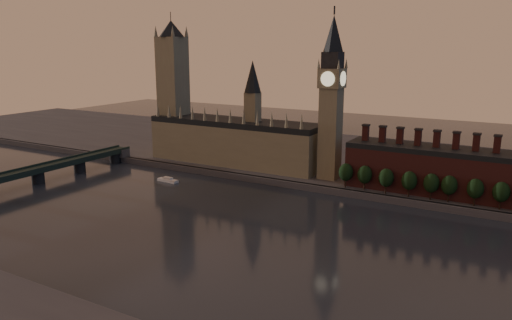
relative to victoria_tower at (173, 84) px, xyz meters
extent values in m
plane|color=black|center=(120.00, -115.00, -59.09)|extent=(900.00, 900.00, 0.00)
cube|color=#48474D|center=(120.00, -25.00, -57.09)|extent=(900.00, 4.00, 4.00)
cube|color=#48474D|center=(120.00, 65.00, -57.09)|extent=(900.00, 180.00, 4.00)
cube|color=#81795C|center=(55.00, 0.00, -41.09)|extent=(130.00, 30.00, 28.00)
cube|color=black|center=(55.00, 0.00, -25.09)|extent=(130.00, 30.00, 4.00)
cube|color=#81795C|center=(70.00, 0.00, -15.09)|extent=(9.00, 9.00, 24.00)
cone|color=black|center=(70.00, 0.00, 7.91)|extent=(12.00, 12.00, 22.00)
cone|color=#81795C|center=(-4.00, -14.00, -18.09)|extent=(2.60, 2.60, 10.00)
cone|color=#81795C|center=(6.73, -14.00, -18.09)|extent=(2.60, 2.60, 10.00)
cone|color=#81795C|center=(17.45, -14.00, -18.09)|extent=(2.60, 2.60, 10.00)
cone|color=#81795C|center=(28.18, -14.00, -18.09)|extent=(2.60, 2.60, 10.00)
cone|color=#81795C|center=(38.91, -14.00, -18.09)|extent=(2.60, 2.60, 10.00)
cone|color=#81795C|center=(49.64, -14.00, -18.09)|extent=(2.60, 2.60, 10.00)
cone|color=#81795C|center=(60.36, -14.00, -18.09)|extent=(2.60, 2.60, 10.00)
cone|color=#81795C|center=(71.09, -14.00, -18.09)|extent=(2.60, 2.60, 10.00)
cone|color=#81795C|center=(81.82, -14.00, -18.09)|extent=(2.60, 2.60, 10.00)
cone|color=#81795C|center=(92.55, -14.00, -18.09)|extent=(2.60, 2.60, 10.00)
cone|color=#81795C|center=(103.27, -14.00, -18.09)|extent=(2.60, 2.60, 10.00)
cone|color=#81795C|center=(114.00, -14.00, -18.09)|extent=(2.60, 2.60, 10.00)
cube|color=#81795C|center=(0.00, 0.00, -10.09)|extent=(18.00, 18.00, 90.00)
cone|color=black|center=(0.00, 0.00, 40.91)|extent=(24.00, 24.00, 12.00)
cylinder|color=#232326|center=(0.00, 0.00, 46.91)|extent=(0.50, 0.50, 12.00)
cone|color=#81795C|center=(-8.00, -8.00, 38.91)|extent=(3.00, 3.00, 8.00)
cone|color=#81795C|center=(8.00, -8.00, 38.91)|extent=(3.00, 3.00, 8.00)
cone|color=#81795C|center=(-8.00, 8.00, 38.91)|extent=(3.00, 3.00, 8.00)
cone|color=#81795C|center=(8.00, 8.00, 38.91)|extent=(3.00, 3.00, 8.00)
cube|color=#81795C|center=(130.00, -5.00, -26.09)|extent=(12.00, 12.00, 58.00)
cube|color=#81795C|center=(130.00, -5.00, 8.91)|extent=(14.00, 14.00, 12.00)
cube|color=#232326|center=(130.00, -5.00, 19.91)|extent=(11.00, 11.00, 10.00)
cone|color=black|center=(130.00, -5.00, 35.91)|extent=(13.00, 13.00, 22.00)
cylinder|color=#232326|center=(130.00, -5.00, 49.41)|extent=(1.00, 1.00, 5.00)
cylinder|color=beige|center=(130.00, -12.20, 8.91)|extent=(9.00, 0.50, 9.00)
cylinder|color=beige|center=(130.00, 2.20, 8.91)|extent=(9.00, 0.50, 9.00)
cylinder|color=beige|center=(122.80, -5.00, 8.91)|extent=(0.50, 9.00, 9.00)
cylinder|color=beige|center=(137.20, -5.00, 8.91)|extent=(0.50, 9.00, 9.00)
cone|color=#81795C|center=(123.50, -11.50, 17.91)|extent=(2.00, 2.00, 6.00)
cone|color=#81795C|center=(136.50, -11.50, 17.91)|extent=(2.00, 2.00, 6.00)
cone|color=#81795C|center=(123.50, 1.50, 17.91)|extent=(2.00, 2.00, 6.00)
cone|color=#81795C|center=(136.50, 1.50, 17.91)|extent=(2.00, 2.00, 6.00)
cube|color=maroon|center=(200.00, -5.00, -43.09)|extent=(110.00, 25.00, 24.00)
cube|color=black|center=(200.00, -5.00, -29.59)|extent=(110.00, 25.00, 3.00)
cube|color=maroon|center=(153.00, -5.00, -23.59)|extent=(3.50, 3.50, 9.00)
cube|color=#232326|center=(153.00, -5.00, -18.59)|extent=(4.20, 4.20, 1.00)
cube|color=maroon|center=(163.44, -5.00, -23.59)|extent=(3.50, 3.50, 9.00)
cube|color=#232326|center=(163.44, -5.00, -18.59)|extent=(4.20, 4.20, 1.00)
cube|color=maroon|center=(173.89, -5.00, -23.59)|extent=(3.50, 3.50, 9.00)
cube|color=#232326|center=(173.89, -5.00, -18.59)|extent=(4.20, 4.20, 1.00)
cube|color=maroon|center=(184.33, -5.00, -23.59)|extent=(3.50, 3.50, 9.00)
cube|color=#232326|center=(184.33, -5.00, -18.59)|extent=(4.20, 4.20, 1.00)
cube|color=maroon|center=(194.78, -5.00, -23.59)|extent=(3.50, 3.50, 9.00)
cube|color=#232326|center=(194.78, -5.00, -18.59)|extent=(4.20, 4.20, 1.00)
cube|color=maroon|center=(205.22, -5.00, -23.59)|extent=(3.50, 3.50, 9.00)
cube|color=#232326|center=(205.22, -5.00, -18.59)|extent=(4.20, 4.20, 1.00)
cube|color=maroon|center=(215.67, -5.00, -23.59)|extent=(3.50, 3.50, 9.00)
cube|color=#232326|center=(215.67, -5.00, -18.59)|extent=(4.20, 4.20, 1.00)
cube|color=maroon|center=(226.11, -5.00, -23.59)|extent=(3.50, 3.50, 9.00)
cube|color=#232326|center=(226.11, -5.00, -18.59)|extent=(4.20, 4.20, 1.00)
cylinder|color=black|center=(146.94, -20.62, -52.09)|extent=(0.80, 0.80, 6.00)
ellipsoid|color=black|center=(146.94, -20.62, -45.59)|extent=(8.60, 8.60, 10.75)
cylinder|color=black|center=(158.58, -20.56, -52.09)|extent=(0.80, 0.80, 6.00)
ellipsoid|color=black|center=(158.58, -20.56, -45.59)|extent=(8.60, 8.60, 10.75)
cylinder|color=black|center=(171.50, -21.26, -52.09)|extent=(0.80, 0.80, 6.00)
ellipsoid|color=black|center=(171.50, -21.26, -45.59)|extent=(8.60, 8.60, 10.75)
cylinder|color=black|center=(184.61, -21.13, -52.09)|extent=(0.80, 0.80, 6.00)
ellipsoid|color=black|center=(184.61, -21.13, -45.59)|extent=(8.60, 8.60, 10.75)
cylinder|color=black|center=(196.39, -20.12, -52.09)|extent=(0.80, 0.80, 6.00)
ellipsoid|color=black|center=(196.39, -20.12, -45.59)|extent=(8.60, 8.60, 10.75)
cylinder|color=black|center=(205.73, -19.75, -52.09)|extent=(0.80, 0.80, 6.00)
ellipsoid|color=black|center=(205.73, -19.75, -45.59)|extent=(8.60, 8.60, 10.75)
cylinder|color=black|center=(218.94, -19.80, -52.09)|extent=(0.80, 0.80, 6.00)
ellipsoid|color=black|center=(218.94, -19.80, -45.59)|extent=(8.60, 8.60, 10.75)
cylinder|color=black|center=(231.40, -19.80, -52.09)|extent=(0.80, 0.80, 6.00)
ellipsoid|color=black|center=(231.40, -19.80, -45.59)|extent=(8.60, 8.60, 10.75)
cube|color=#1D2D27|center=(-35.00, -120.00, -50.09)|extent=(12.00, 200.00, 2.50)
cube|color=#1D2D27|center=(-40.50, -120.00, -48.19)|extent=(1.00, 200.00, 1.30)
cube|color=#1D2D27|center=(-29.50, -120.00, -48.19)|extent=(1.00, 200.00, 1.30)
cube|color=#48474D|center=(-35.00, -25.00, -52.09)|extent=(14.00, 8.00, 6.00)
cylinder|color=#232326|center=(-35.00, -98.00, -55.21)|extent=(8.00, 8.00, 7.75)
cylinder|color=#232326|center=(-35.00, -64.00, -55.21)|extent=(8.00, 8.00, 7.75)
cylinder|color=#232326|center=(-35.00, -30.00, -55.21)|extent=(8.00, 8.00, 7.75)
cube|color=silver|center=(35.75, -52.84, -58.22)|extent=(15.36, 5.16, 1.73)
cube|color=silver|center=(35.75, -52.84, -56.71)|extent=(6.66, 3.60, 1.30)
camera|label=1|loc=(244.76, -299.22, 28.90)|focal=35.00mm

